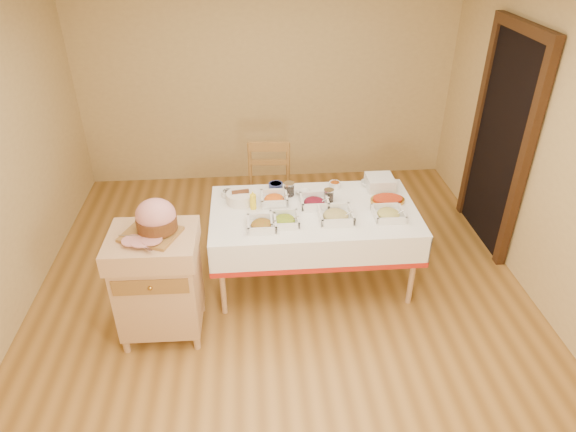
% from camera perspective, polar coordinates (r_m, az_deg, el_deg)
% --- Properties ---
extents(room_shell, '(5.00, 5.00, 5.00)m').
position_cam_1_polar(room_shell, '(3.98, -0.67, 5.03)').
color(room_shell, olive).
rests_on(room_shell, ground).
extents(doorway, '(0.09, 1.10, 2.20)m').
position_cam_1_polar(doorway, '(5.45, 22.64, 7.92)').
color(doorway, black).
rests_on(doorway, ground).
extents(dining_table, '(1.82, 1.02, 0.76)m').
position_cam_1_polar(dining_table, '(4.61, 2.84, -1.00)').
color(dining_table, tan).
rests_on(dining_table, ground).
extents(butcher_cart, '(0.68, 0.57, 0.95)m').
position_cam_1_polar(butcher_cart, '(4.19, -14.22, -6.81)').
color(butcher_cart, tan).
rests_on(butcher_cart, ground).
extents(dining_chair, '(0.49, 0.47, 1.02)m').
position_cam_1_polar(dining_chair, '(5.29, -2.11, 2.64)').
color(dining_chair, olive).
rests_on(dining_chair, ground).
extents(ham_on_board, '(0.42, 0.40, 0.28)m').
position_cam_1_polar(ham_on_board, '(3.92, -14.53, -0.39)').
color(ham_on_board, olive).
rests_on(ham_on_board, butcher_cart).
extents(serving_dish_a, '(0.25, 0.24, 0.11)m').
position_cam_1_polar(serving_dish_a, '(4.26, -2.92, -0.93)').
color(serving_dish_a, silver).
rests_on(serving_dish_a, dining_table).
extents(serving_dish_b, '(0.24, 0.24, 0.10)m').
position_cam_1_polar(serving_dish_b, '(4.31, -0.39, -0.44)').
color(serving_dish_b, silver).
rests_on(serving_dish_b, dining_table).
extents(serving_dish_c, '(0.29, 0.29, 0.12)m').
position_cam_1_polar(serving_dish_c, '(4.39, 5.33, 0.09)').
color(serving_dish_c, silver).
rests_on(serving_dish_c, dining_table).
extents(serving_dish_d, '(0.26, 0.26, 0.10)m').
position_cam_1_polar(serving_dish_d, '(4.48, 11.10, 0.25)').
color(serving_dish_d, silver).
rests_on(serving_dish_d, dining_table).
extents(serving_dish_e, '(0.25, 0.24, 0.12)m').
position_cam_1_polar(serving_dish_e, '(4.62, -1.54, 1.94)').
color(serving_dish_e, silver).
rests_on(serving_dish_e, dining_table).
extents(serving_dish_f, '(0.26, 0.24, 0.12)m').
position_cam_1_polar(serving_dish_f, '(4.57, 2.93, 1.59)').
color(serving_dish_f, silver).
rests_on(serving_dish_f, dining_table).
extents(small_bowl_left, '(0.12, 0.12, 0.06)m').
position_cam_1_polar(small_bowl_left, '(4.75, -6.68, 2.54)').
color(small_bowl_left, silver).
rests_on(small_bowl_left, dining_table).
extents(small_bowl_mid, '(0.13, 0.13, 0.06)m').
position_cam_1_polar(small_bowl_mid, '(4.85, -1.36, 3.39)').
color(small_bowl_mid, navy).
rests_on(small_bowl_mid, dining_table).
extents(small_bowl_right, '(0.11, 0.11, 0.06)m').
position_cam_1_polar(small_bowl_right, '(4.89, 5.22, 3.50)').
color(small_bowl_right, silver).
rests_on(small_bowl_right, dining_table).
extents(bowl_white_imported, '(0.17, 0.17, 0.03)m').
position_cam_1_polar(bowl_white_imported, '(4.75, 1.82, 2.58)').
color(bowl_white_imported, silver).
rests_on(bowl_white_imported, dining_table).
extents(bowl_small_imported, '(0.17, 0.17, 0.04)m').
position_cam_1_polar(bowl_small_imported, '(4.97, 8.91, 3.60)').
color(bowl_small_imported, silver).
rests_on(bowl_small_imported, dining_table).
extents(preserve_jar_left, '(0.10, 0.10, 0.13)m').
position_cam_1_polar(preserve_jar_left, '(4.72, 0.12, 2.94)').
color(preserve_jar_left, silver).
rests_on(preserve_jar_left, dining_table).
extents(preserve_jar_right, '(0.09, 0.09, 0.12)m').
position_cam_1_polar(preserve_jar_right, '(4.64, 4.54, 2.23)').
color(preserve_jar_right, silver).
rests_on(preserve_jar_right, dining_table).
extents(mustard_bottle, '(0.06, 0.06, 0.17)m').
position_cam_1_polar(mustard_bottle, '(4.51, -3.91, 1.69)').
color(mustard_bottle, yellow).
rests_on(mustard_bottle, dining_table).
extents(bread_basket, '(0.26, 0.26, 0.11)m').
position_cam_1_polar(bread_basket, '(4.63, -5.28, 2.06)').
color(bread_basket, white).
rests_on(bread_basket, dining_table).
extents(plate_stack, '(0.25, 0.25, 0.12)m').
position_cam_1_polar(plate_stack, '(4.91, 10.14, 3.68)').
color(plate_stack, silver).
rests_on(plate_stack, dining_table).
extents(brass_platter, '(0.31, 0.22, 0.04)m').
position_cam_1_polar(brass_platter, '(4.72, 11.00, 1.77)').
color(brass_platter, gold).
rests_on(brass_platter, dining_table).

